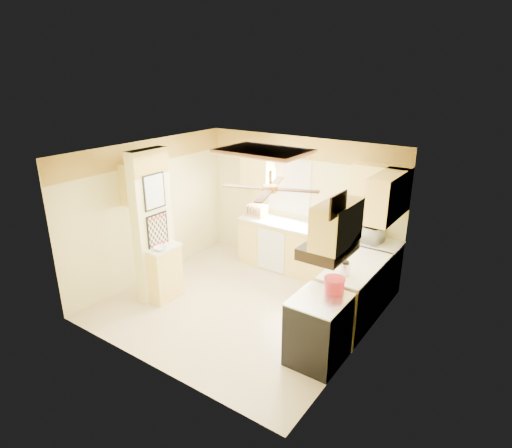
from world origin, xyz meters
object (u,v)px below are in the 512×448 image
Objects in this scene: stove at (318,329)px; dutch_oven at (334,284)px; kettle at (345,269)px; microwave at (367,233)px; bowl at (160,248)px.

dutch_oven is (0.06, 0.28, 0.55)m from stove.
dutch_oven is at bearing -83.75° from kettle.
bowl is (-2.53, -2.25, -0.12)m from microwave.
microwave is at bearing 41.56° from bowl.
bowl is at bearing -162.85° from kettle.
stove is at bearing -101.66° from dutch_oven.
stove is 3.28× the size of dutch_oven.
kettle is (0.01, 0.74, 0.58)m from stove.
stove is 1.78× the size of microwave.
dutch_oven is 0.46m from kettle.
stove is 0.62m from dutch_oven.
stove is 2.23m from microwave.
microwave is 2.43× the size of kettle.
dutch_oven reaches higher than stove.
kettle is (-0.05, 0.45, 0.03)m from dutch_oven.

